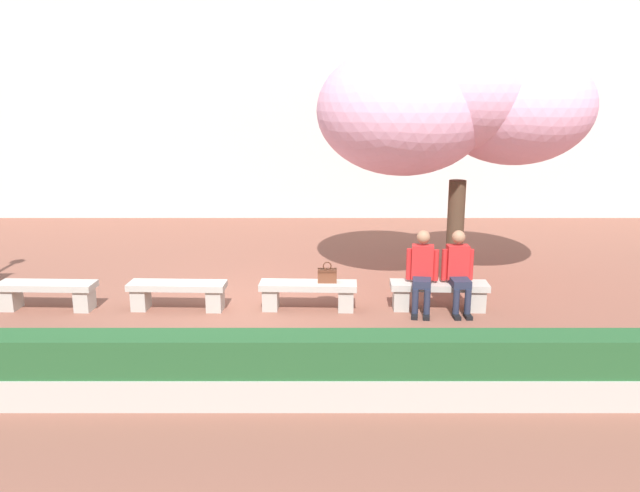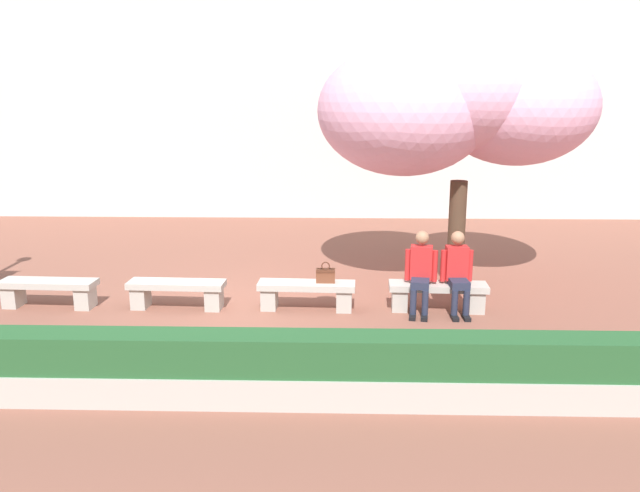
{
  "view_description": "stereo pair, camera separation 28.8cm",
  "coord_description": "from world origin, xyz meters",
  "px_view_note": "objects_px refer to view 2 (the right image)",
  "views": [
    {
      "loc": [
        1.23,
        -9.5,
        3.33
      ],
      "look_at": [
        1.25,
        0.2,
        1.0
      ],
      "focal_mm": 35.0,
      "sensor_mm": 36.0,
      "label": 1
    },
    {
      "loc": [
        1.52,
        -9.49,
        3.33
      ],
      "look_at": [
        1.25,
        0.2,
        1.0
      ],
      "focal_mm": 35.0,
      "sensor_mm": 36.0,
      "label": 2
    }
  ],
  "objects_px": {
    "person_seated_left": "(421,269)",
    "stone_bench_near_east": "(438,293)",
    "stone_bench_west_end": "(49,290)",
    "person_seated_right": "(457,269)",
    "stone_bench_center": "(307,292)",
    "stone_bench_near_west": "(177,291)",
    "cherry_tree_main": "(454,106)",
    "handbag": "(326,275)"
  },
  "relations": [
    {
      "from": "person_seated_left",
      "to": "stone_bench_near_east",
      "type": "bearing_deg",
      "value": 10.28
    },
    {
      "from": "stone_bench_west_end",
      "to": "stone_bench_near_east",
      "type": "relative_size",
      "value": 1.0
    },
    {
      "from": "person_seated_right",
      "to": "stone_bench_center",
      "type": "bearing_deg",
      "value": 178.71
    },
    {
      "from": "stone_bench_near_west",
      "to": "cherry_tree_main",
      "type": "bearing_deg",
      "value": 18.13
    },
    {
      "from": "person_seated_right",
      "to": "cherry_tree_main",
      "type": "height_order",
      "value": "cherry_tree_main"
    },
    {
      "from": "stone_bench_west_end",
      "to": "stone_bench_near_east",
      "type": "bearing_deg",
      "value": 0.0
    },
    {
      "from": "stone_bench_near_west",
      "to": "cherry_tree_main",
      "type": "height_order",
      "value": "cherry_tree_main"
    },
    {
      "from": "stone_bench_west_end",
      "to": "person_seated_left",
      "type": "height_order",
      "value": "person_seated_left"
    },
    {
      "from": "person_seated_right",
      "to": "cherry_tree_main",
      "type": "bearing_deg",
      "value": 86.14
    },
    {
      "from": "stone_bench_near_east",
      "to": "person_seated_left",
      "type": "xyz_separation_m",
      "value": [
        -0.29,
        -0.05,
        0.4
      ]
    },
    {
      "from": "person_seated_right",
      "to": "handbag",
      "type": "xyz_separation_m",
      "value": [
        -2.07,
        0.07,
        -0.12
      ]
    },
    {
      "from": "person_seated_left",
      "to": "stone_bench_near_west",
      "type": "bearing_deg",
      "value": 179.22
    },
    {
      "from": "stone_bench_near_west",
      "to": "person_seated_left",
      "type": "bearing_deg",
      "value": -0.78
    },
    {
      "from": "stone_bench_near_east",
      "to": "person_seated_right",
      "type": "relative_size",
      "value": 1.21
    },
    {
      "from": "stone_bench_near_east",
      "to": "handbag",
      "type": "bearing_deg",
      "value": 179.51
    },
    {
      "from": "stone_bench_west_end",
      "to": "stone_bench_near_west",
      "type": "distance_m",
      "value": 2.09
    },
    {
      "from": "stone_bench_west_end",
      "to": "stone_bench_center",
      "type": "height_order",
      "value": "same"
    },
    {
      "from": "stone_bench_west_end",
      "to": "person_seated_right",
      "type": "bearing_deg",
      "value": -0.47
    },
    {
      "from": "stone_bench_near_east",
      "to": "cherry_tree_main",
      "type": "relative_size",
      "value": 0.33
    },
    {
      "from": "person_seated_right",
      "to": "stone_bench_near_west",
      "type": "bearing_deg",
      "value": 179.31
    },
    {
      "from": "stone_bench_near_east",
      "to": "stone_bench_near_west",
      "type": "bearing_deg",
      "value": 180.0
    },
    {
      "from": "stone_bench_near_west",
      "to": "person_seated_right",
      "type": "xyz_separation_m",
      "value": [
        4.46,
        -0.05,
        0.4
      ]
    },
    {
      "from": "handbag",
      "to": "cherry_tree_main",
      "type": "height_order",
      "value": "cherry_tree_main"
    },
    {
      "from": "stone_bench_near_east",
      "to": "person_seated_left",
      "type": "bearing_deg",
      "value": -169.72
    },
    {
      "from": "stone_bench_near_west",
      "to": "person_seated_left",
      "type": "distance_m",
      "value": 3.91
    },
    {
      "from": "stone_bench_near_west",
      "to": "handbag",
      "type": "height_order",
      "value": "handbag"
    },
    {
      "from": "stone_bench_west_end",
      "to": "stone_bench_center",
      "type": "distance_m",
      "value": 4.18
    },
    {
      "from": "stone_bench_center",
      "to": "handbag",
      "type": "distance_m",
      "value": 0.42
    },
    {
      "from": "handbag",
      "to": "stone_bench_near_west",
      "type": "bearing_deg",
      "value": -179.63
    },
    {
      "from": "cherry_tree_main",
      "to": "handbag",
      "type": "bearing_deg",
      "value": -145.75
    },
    {
      "from": "stone_bench_center",
      "to": "stone_bench_near_east",
      "type": "bearing_deg",
      "value": 0.0
    },
    {
      "from": "stone_bench_center",
      "to": "person_seated_left",
      "type": "xyz_separation_m",
      "value": [
        1.8,
        -0.05,
        0.4
      ]
    },
    {
      "from": "stone_bench_west_end",
      "to": "person_seated_right",
      "type": "distance_m",
      "value": 6.56
    },
    {
      "from": "stone_bench_west_end",
      "to": "stone_bench_center",
      "type": "relative_size",
      "value": 1.0
    },
    {
      "from": "stone_bench_near_west",
      "to": "person_seated_right",
      "type": "height_order",
      "value": "person_seated_right"
    },
    {
      "from": "stone_bench_near_east",
      "to": "cherry_tree_main",
      "type": "xyz_separation_m",
      "value": [
        0.39,
        1.49,
        2.88
      ]
    },
    {
      "from": "handbag",
      "to": "person_seated_left",
      "type": "bearing_deg",
      "value": -2.6
    },
    {
      "from": "stone_bench_west_end",
      "to": "handbag",
      "type": "height_order",
      "value": "handbag"
    },
    {
      "from": "stone_bench_center",
      "to": "stone_bench_near_west",
      "type": "bearing_deg",
      "value": 180.0
    },
    {
      "from": "cherry_tree_main",
      "to": "stone_bench_west_end",
      "type": "bearing_deg",
      "value": -167.34
    },
    {
      "from": "stone_bench_west_end",
      "to": "stone_bench_center",
      "type": "xyz_separation_m",
      "value": [
        4.18,
        0.0,
        0.0
      ]
    },
    {
      "from": "person_seated_left",
      "to": "person_seated_right",
      "type": "relative_size",
      "value": 1.0
    }
  ]
}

